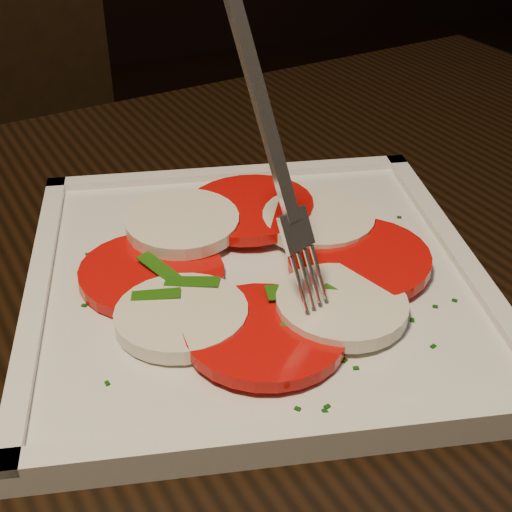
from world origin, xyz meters
TOP-DOWN VIEW (x-y plane):
  - table at (-0.30, 0.27)m, footprint 1.28×0.93m
  - plate at (-0.26, 0.29)m, footprint 0.38×0.38m
  - caprese_salad at (-0.26, 0.29)m, footprint 0.26×0.28m
  - fork at (-0.26, 0.26)m, footprint 0.06×0.09m

SIDE VIEW (x-z plane):
  - table at x=-0.30m, z-range 0.28..1.03m
  - plate at x=-0.26m, z-range 0.75..0.76m
  - caprese_salad at x=-0.26m, z-range 0.76..0.78m
  - fork at x=-0.26m, z-range 0.78..0.97m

